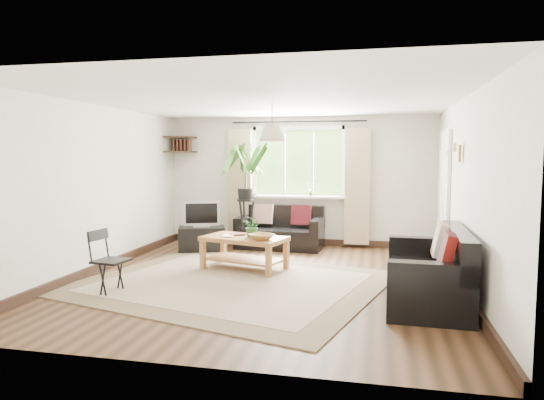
% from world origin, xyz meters
% --- Properties ---
extents(floor, '(5.50, 5.50, 0.00)m').
position_xyz_m(floor, '(0.00, 0.00, 0.00)').
color(floor, black).
rests_on(floor, ground).
extents(ceiling, '(5.50, 5.50, 0.00)m').
position_xyz_m(ceiling, '(0.00, 0.00, 2.40)').
color(ceiling, white).
rests_on(ceiling, floor).
extents(wall_back, '(5.00, 0.02, 2.40)m').
position_xyz_m(wall_back, '(0.00, 2.75, 1.20)').
color(wall_back, beige).
rests_on(wall_back, floor).
extents(wall_front, '(5.00, 0.02, 2.40)m').
position_xyz_m(wall_front, '(0.00, -2.75, 1.20)').
color(wall_front, beige).
rests_on(wall_front, floor).
extents(wall_left, '(0.02, 5.50, 2.40)m').
position_xyz_m(wall_left, '(-2.50, 0.00, 1.20)').
color(wall_left, beige).
rests_on(wall_left, floor).
extents(wall_right, '(0.02, 5.50, 2.40)m').
position_xyz_m(wall_right, '(2.50, 0.00, 1.20)').
color(wall_right, beige).
rests_on(wall_right, floor).
extents(rug, '(4.44, 4.07, 0.02)m').
position_xyz_m(rug, '(-0.42, -0.25, 0.01)').
color(rug, beige).
rests_on(rug, floor).
extents(window, '(2.50, 0.16, 2.16)m').
position_xyz_m(window, '(0.00, 2.71, 1.55)').
color(window, white).
rests_on(window, wall_back).
extents(door, '(0.06, 0.96, 2.06)m').
position_xyz_m(door, '(2.47, 1.70, 1.00)').
color(door, silver).
rests_on(door, wall_right).
extents(corner_shelf, '(0.50, 0.50, 0.34)m').
position_xyz_m(corner_shelf, '(-2.25, 2.50, 1.89)').
color(corner_shelf, black).
rests_on(corner_shelf, wall_back).
extents(pendant_lamp, '(0.36, 0.36, 0.54)m').
position_xyz_m(pendant_lamp, '(0.00, 0.40, 2.05)').
color(pendant_lamp, beige).
rests_on(pendant_lamp, ceiling).
extents(wall_sconce, '(0.12, 0.12, 0.28)m').
position_xyz_m(wall_sconce, '(2.43, 0.30, 1.74)').
color(wall_sconce, beige).
rests_on(wall_sconce, wall_right).
extents(sofa_back, '(1.57, 0.84, 0.72)m').
position_xyz_m(sofa_back, '(-0.26, 2.31, 0.36)').
color(sofa_back, black).
rests_on(sofa_back, floor).
extents(sofa_right, '(1.74, 0.92, 0.81)m').
position_xyz_m(sofa_right, '(2.01, -0.58, 0.40)').
color(sofa_right, black).
rests_on(sofa_right, floor).
extents(coffee_table, '(1.33, 0.95, 0.49)m').
position_xyz_m(coffee_table, '(-0.44, 0.54, 0.25)').
color(coffee_table, brown).
rests_on(coffee_table, floor).
extents(table_plant, '(0.35, 0.33, 0.31)m').
position_xyz_m(table_plant, '(-0.32, 0.56, 0.64)').
color(table_plant, '#2A6126').
rests_on(table_plant, coffee_table).
extents(bowl, '(0.46, 0.46, 0.08)m').
position_xyz_m(bowl, '(-0.14, 0.34, 0.53)').
color(bowl, olive).
rests_on(bowl, coffee_table).
extents(book_a, '(0.19, 0.25, 0.02)m').
position_xyz_m(book_a, '(-0.77, 0.51, 0.50)').
color(book_a, white).
rests_on(book_a, coffee_table).
extents(book_b, '(0.29, 0.28, 0.02)m').
position_xyz_m(book_b, '(-0.64, 0.72, 0.50)').
color(book_b, brown).
rests_on(book_b, coffee_table).
extents(tv_stand, '(0.90, 0.69, 0.43)m').
position_xyz_m(tv_stand, '(-1.55, 1.74, 0.22)').
color(tv_stand, black).
rests_on(tv_stand, floor).
extents(tv, '(0.65, 0.40, 0.47)m').
position_xyz_m(tv, '(-1.55, 1.74, 0.67)').
color(tv, '#A5A5AA').
rests_on(tv, tv_stand).
extents(palm_stand, '(0.95, 0.95, 1.92)m').
position_xyz_m(palm_stand, '(-0.87, 2.19, 0.96)').
color(palm_stand, black).
rests_on(palm_stand, floor).
extents(folding_chair, '(0.45, 0.45, 0.77)m').
position_xyz_m(folding_chair, '(-1.69, -1.00, 0.39)').
color(folding_chair, black).
rests_on(folding_chair, floor).
extents(sill_plant, '(0.14, 0.10, 0.27)m').
position_xyz_m(sill_plant, '(0.25, 2.63, 1.06)').
color(sill_plant, '#2D6023').
rests_on(sill_plant, window).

